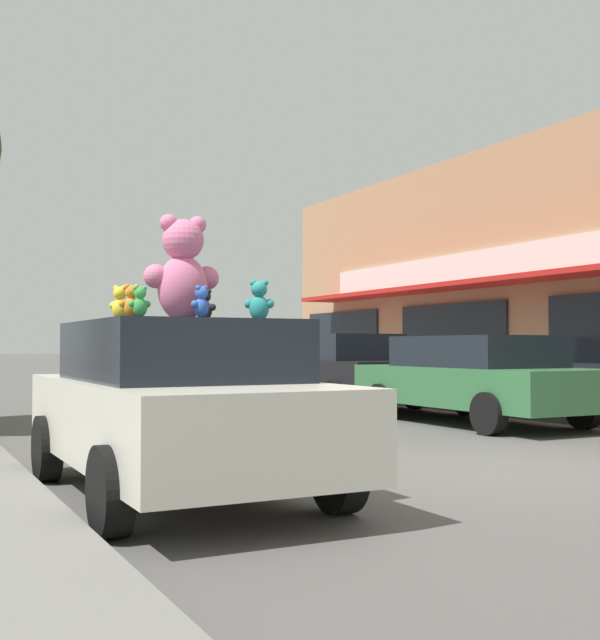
# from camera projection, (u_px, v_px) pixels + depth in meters

# --- Properties ---
(ground_plane) EXTENTS (260.00, 260.00, 0.00)m
(ground_plane) POSITION_uv_depth(u_px,v_px,m) (482.00, 469.00, 8.30)
(ground_plane) COLOR #514F4C
(plush_art_car) EXTENTS (1.96, 4.05, 1.49)m
(plush_art_car) POSITION_uv_depth(u_px,v_px,m) (178.00, 404.00, 6.86)
(plush_art_car) COLOR beige
(plush_art_car) RESTS_ON ground_plane
(teddy_bear_giant) EXTENTS (0.67, 0.42, 0.91)m
(teddy_bear_giant) POSITION_uv_depth(u_px,v_px,m) (183.00, 270.00, 6.83)
(teddy_bear_giant) COLOR pink
(teddy_bear_giant) RESTS_ON plush_art_car
(teddy_bear_orange) EXTENTS (0.18, 0.12, 0.25)m
(teddy_bear_orange) POSITION_uv_depth(u_px,v_px,m) (132.00, 301.00, 5.94)
(teddy_bear_orange) COLOR orange
(teddy_bear_orange) RESTS_ON plush_art_car
(teddy_bear_blue) EXTENTS (0.19, 0.14, 0.25)m
(teddy_bear_blue) POSITION_uv_depth(u_px,v_px,m) (201.00, 302.00, 6.01)
(teddy_bear_blue) COLOR blue
(teddy_bear_blue) RESTS_ON plush_art_car
(teddy_bear_yellow) EXTENTS (0.18, 0.19, 0.27)m
(teddy_bear_yellow) POSITION_uv_depth(u_px,v_px,m) (120.00, 303.00, 6.36)
(teddy_bear_yellow) COLOR yellow
(teddy_bear_yellow) RESTS_ON plush_art_car
(teddy_bear_black) EXTENTS (0.18, 0.17, 0.26)m
(teddy_bear_black) POSITION_uv_depth(u_px,v_px,m) (205.00, 305.00, 6.59)
(teddy_bear_black) COLOR black
(teddy_bear_black) RESTS_ON plush_art_car
(teddy_bear_green) EXTENTS (0.17, 0.10, 0.23)m
(teddy_bear_green) POSITION_uv_depth(u_px,v_px,m) (140.00, 302.00, 5.80)
(teddy_bear_green) COLOR green
(teddy_bear_green) RESTS_ON plush_art_car
(teddy_bear_teal) EXTENTS (0.26, 0.21, 0.35)m
(teddy_bear_teal) POSITION_uv_depth(u_px,v_px,m) (259.00, 301.00, 6.77)
(teddy_bear_teal) COLOR teal
(teddy_bear_teal) RESTS_ON plush_art_car
(parked_car_far_center) EXTENTS (2.07, 4.56, 1.44)m
(parked_car_far_center) POSITION_uv_depth(u_px,v_px,m) (476.00, 377.00, 13.15)
(parked_car_far_center) COLOR #336B3D
(parked_car_far_center) RESTS_ON ground_plane
(parked_car_far_right) EXTENTS (2.06, 4.68, 1.53)m
(parked_car_far_right) POSITION_uv_depth(u_px,v_px,m) (339.00, 368.00, 17.16)
(parked_car_far_right) COLOR black
(parked_car_far_right) RESTS_ON ground_plane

